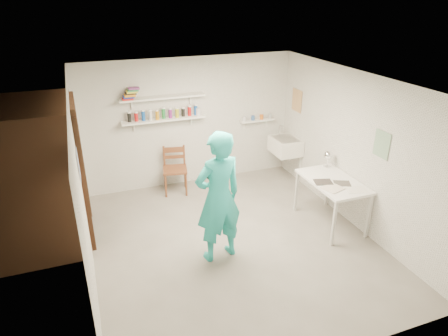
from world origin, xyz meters
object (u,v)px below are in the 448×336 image
object	(u,v)px
man	(218,198)
desk_lamp	(328,155)
work_table	(331,202)
wooden_chair	(175,170)
belfast_sink	(285,146)
wall_clock	(216,170)

from	to	relation	value
man	desk_lamp	bearing A→B (deg)	-173.49
work_table	desk_lamp	xyz separation A→B (m)	(0.19, 0.46, 0.61)
wooden_chair	desk_lamp	distance (m)	2.72
belfast_sink	work_table	distance (m)	1.77
belfast_sink	wall_clock	size ratio (longest dim) A/B	1.79
wooden_chair	work_table	size ratio (longest dim) A/B	0.80
belfast_sink	wall_clock	xyz separation A→B (m)	(-2.02, -1.72, 0.55)
wooden_chair	desk_lamp	world-z (taller)	desk_lamp
wooden_chair	work_table	distance (m)	2.81
work_table	desk_lamp	size ratio (longest dim) A/B	8.00
belfast_sink	desk_lamp	size ratio (longest dim) A/B	4.15
man	desk_lamp	world-z (taller)	man
wall_clock	wooden_chair	xyz separation A→B (m)	(-0.13, 1.90, -0.79)
work_table	belfast_sink	bearing A→B (deg)	86.39
wooden_chair	wall_clock	bearing A→B (deg)	-74.11
wall_clock	desk_lamp	bearing A→B (deg)	1.30
belfast_sink	man	world-z (taller)	man
work_table	man	bearing A→B (deg)	-174.35
wall_clock	wooden_chair	bearing A→B (deg)	83.52
belfast_sink	wall_clock	world-z (taller)	wall_clock
wooden_chair	work_table	bearing A→B (deg)	-31.33
wall_clock	wooden_chair	size ratio (longest dim) A/B	0.37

